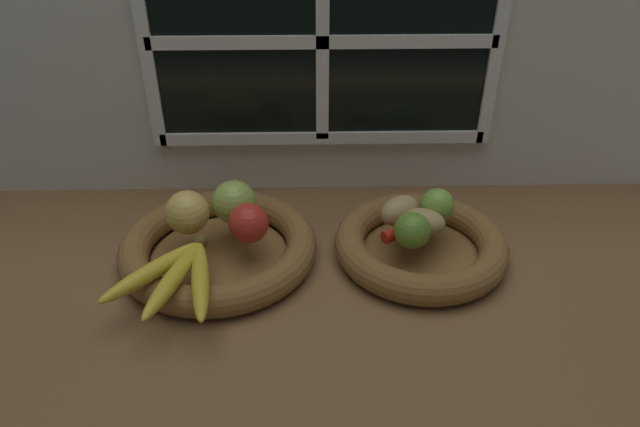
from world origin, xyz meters
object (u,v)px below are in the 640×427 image
(fruit_bowl_left, at_px, (219,248))
(potato_large, at_px, (423,221))
(apple_red_right, at_px, (249,223))
(chili_pepper, at_px, (417,227))
(potato_oblong, at_px, (400,211))
(lime_near, at_px, (412,230))
(apple_golden_left, at_px, (187,212))
(lime_far, at_px, (437,205))
(fruit_bowl_right, at_px, (421,245))
(apple_green_back, at_px, (234,202))
(banana_bunch_front, at_px, (176,275))

(fruit_bowl_left, distance_m, potato_large, 0.35)
(fruit_bowl_left, height_order, apple_red_right, apple_red_right)
(potato_large, xyz_separation_m, chili_pepper, (-0.01, 0.00, -0.01))
(potato_oblong, height_order, lime_near, lime_near)
(apple_golden_left, xyz_separation_m, apple_red_right, (0.11, -0.03, -0.00))
(potato_large, xyz_separation_m, lime_far, (0.03, 0.04, 0.01))
(potato_oblong, bearing_deg, potato_large, -37.87)
(lime_near, relative_size, lime_far, 1.03)
(fruit_bowl_right, relative_size, apple_green_back, 3.92)
(fruit_bowl_left, height_order, lime_far, lime_far)
(chili_pepper, bearing_deg, apple_green_back, 143.77)
(lime_near, xyz_separation_m, lime_far, (0.06, 0.08, -0.00))
(apple_green_back, xyz_separation_m, lime_near, (0.30, -0.08, -0.01))
(fruit_bowl_left, xyz_separation_m, apple_red_right, (0.06, -0.02, 0.06))
(lime_near, bearing_deg, fruit_bowl_left, 173.11)
(lime_far, bearing_deg, apple_golden_left, -176.41)
(fruit_bowl_left, height_order, lime_near, lime_near)
(apple_golden_left, distance_m, potato_oblong, 0.36)
(potato_oblong, xyz_separation_m, lime_near, (0.01, -0.07, 0.00))
(apple_green_back, bearing_deg, apple_red_right, -63.63)
(fruit_bowl_left, distance_m, lime_near, 0.33)
(lime_far, distance_m, chili_pepper, 0.06)
(fruit_bowl_left, bearing_deg, lime_near, -6.89)
(potato_large, bearing_deg, potato_oblong, 142.13)
(apple_golden_left, bearing_deg, lime_far, 3.59)
(fruit_bowl_right, xyz_separation_m, chili_pepper, (-0.01, 0.00, 0.04))
(apple_red_right, xyz_separation_m, lime_far, (0.32, 0.06, -0.00))
(apple_red_right, height_order, chili_pepper, apple_red_right)
(chili_pepper, bearing_deg, lime_far, 16.01)
(apple_golden_left, distance_m, chili_pepper, 0.39)
(apple_green_back, bearing_deg, lime_near, -15.44)
(banana_bunch_front, relative_size, potato_oblong, 2.59)
(fruit_bowl_left, height_order, apple_golden_left, apple_golden_left)
(banana_bunch_front, bearing_deg, chili_pepper, 18.04)
(apple_red_right, relative_size, potato_large, 0.90)
(potato_oblong, bearing_deg, apple_green_back, 177.10)
(apple_golden_left, bearing_deg, apple_green_back, 21.98)
(fruit_bowl_left, bearing_deg, apple_green_back, 57.52)
(potato_oblong, bearing_deg, apple_golden_left, -177.47)
(apple_golden_left, relative_size, apple_green_back, 0.98)
(fruit_bowl_left, xyz_separation_m, lime_far, (0.38, 0.04, 0.06))
(fruit_bowl_right, xyz_separation_m, lime_far, (0.03, 0.04, 0.06))
(fruit_bowl_left, bearing_deg, apple_golden_left, 165.75)
(apple_golden_left, relative_size, banana_bunch_front, 0.37)
(fruit_bowl_right, xyz_separation_m, banana_bunch_front, (-0.39, -0.13, 0.04))
(fruit_bowl_right, bearing_deg, fruit_bowl_left, -180.00)
(fruit_bowl_right, bearing_deg, apple_golden_left, 178.23)
(lime_far, relative_size, chili_pepper, 0.43)
(banana_bunch_front, relative_size, chili_pepper, 1.45)
(fruit_bowl_left, bearing_deg, potato_oblong, 5.15)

